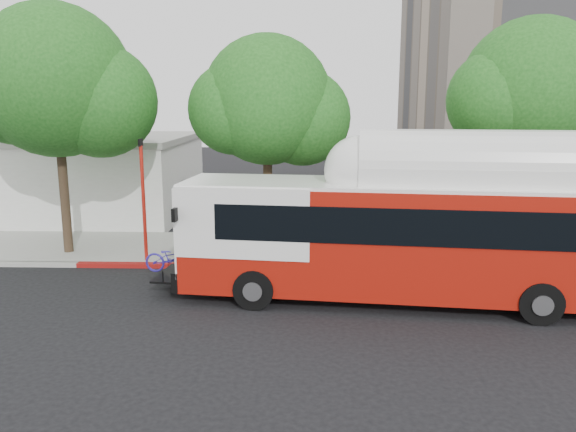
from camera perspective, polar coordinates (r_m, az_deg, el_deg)
name	(u,v)px	position (r m, az deg, el deg)	size (l,w,h in m)	color
ground	(288,306)	(17.14, 0.02, -9.15)	(120.00, 120.00, 0.00)	black
sidewalk	(293,249)	(23.31, 0.51, -3.33)	(60.00, 5.00, 0.15)	gray
curb_strip	(291,267)	(20.81, 0.35, -5.16)	(60.00, 0.30, 0.15)	gray
red_curb_segment	(211,266)	(21.10, -7.85, -5.03)	(10.00, 0.32, 0.16)	maroon
street_tree_left	(69,87)	(23.40, -21.39, 12.11)	(6.67, 5.80, 9.74)	#2D2116
street_tree_mid	(278,106)	(22.11, -1.05, 11.15)	(5.75, 5.00, 8.62)	#2D2116
street_tree_right	(543,96)	(23.64, 24.49, 11.01)	(6.21, 5.40, 9.18)	#2D2116
low_commercial_bldg	(40,175)	(33.57, -23.86, 3.88)	(16.20, 10.20, 4.25)	silver
transit_bus	(405,239)	(17.37, 11.78, -2.30)	(14.50, 4.35, 4.23)	#9D140A
signal_pole	(144,201)	(21.59, -14.46, 1.49)	(0.13, 0.45, 4.73)	red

